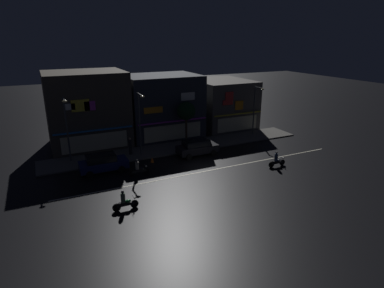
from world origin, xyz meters
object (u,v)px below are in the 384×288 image
motorcycle_lead (138,169)px  parked_car_near_kerb (197,147)px  streetlamp_west (67,124)px  traffic_cone (152,160)px  motorcycle_following (277,160)px  motorcycle_opposite_lane (125,202)px  streetlamp_east (255,106)px  parked_car_trailing (103,163)px  streetlamp_mid (140,119)px  pedestrian_on_sidewalk (130,146)px

motorcycle_lead → parked_car_near_kerb: bearing=21.8°
motorcycle_lead → streetlamp_west: bearing=133.9°
streetlamp_west → traffic_cone: 8.77m
traffic_cone → motorcycle_following: bearing=-30.8°
motorcycle_following → motorcycle_opposite_lane: 15.25m
streetlamp_west → motorcycle_following: bearing=-28.4°
streetlamp_west → streetlamp_east: 21.80m
streetlamp_east → parked_car_trailing: bearing=-169.6°
streetlamp_west → motorcycle_lead: size_ratio=3.34×
streetlamp_mid → pedestrian_on_sidewalk: size_ratio=3.59×
streetlamp_east → motorcycle_lead: 17.94m
streetlamp_mid → pedestrian_on_sidewalk: bearing=138.4°
streetlamp_mid → pedestrian_on_sidewalk: streetlamp_mid is taller
streetlamp_west → pedestrian_on_sidewalk: streetlamp_west is taller
streetlamp_east → pedestrian_on_sidewalk: 16.18m
pedestrian_on_sidewalk → parked_car_trailing: size_ratio=0.42×
streetlamp_mid → traffic_cone: streetlamp_mid is taller
parked_car_trailing → traffic_cone: parked_car_trailing is taller
streetlamp_mid → motorcycle_following: 13.97m
streetlamp_east → motorcycle_opposite_lane: bearing=-149.9°
streetlamp_east → parked_car_near_kerb: 10.59m
streetlamp_west → parked_car_trailing: 5.34m
streetlamp_west → parked_car_trailing: size_ratio=1.48×
traffic_cone → pedestrian_on_sidewalk: bearing=115.4°
motorcycle_lead → motorcycle_opposite_lane: size_ratio=1.00×
streetlamp_west → parked_car_trailing: streetlamp_west is taller
pedestrian_on_sidewalk → streetlamp_east: bearing=-97.5°
streetlamp_east → motorcycle_lead: bearing=-160.9°
streetlamp_east → parked_car_near_kerb: streetlamp_east is taller
streetlamp_west → motorcycle_following: streetlamp_west is taller
streetlamp_mid → motorcycle_opposite_lane: bearing=-113.6°
streetlamp_east → motorcycle_lead: (-16.69, -5.76, -3.13)m
streetlamp_mid → streetlamp_east: (14.98, 1.24, -0.24)m
streetlamp_mid → traffic_cone: bearing=-78.5°
motorcycle_lead → motorcycle_opposite_lane: (-2.64, -5.46, 0.00)m
streetlamp_mid → streetlamp_east: bearing=4.7°
parked_car_trailing → streetlamp_east: bearing=10.4°
streetlamp_west → streetlamp_mid: 6.95m
parked_car_trailing → traffic_cone: bearing=3.4°
motorcycle_lead → streetlamp_mid: bearing=72.0°
streetlamp_west → motorcycle_following: (17.61, -9.53, -3.30)m
pedestrian_on_sidewalk → motorcycle_following: (11.74, -9.05, -0.35)m
streetlamp_mid → parked_car_near_kerb: (5.35, -2.09, -3.13)m
traffic_cone → parked_car_trailing: bearing=-176.6°
streetlamp_mid → motorcycle_following: streetlamp_mid is taller
parked_car_near_kerb → traffic_cone: bearing=179.3°
streetlamp_west → streetlamp_east: (21.80, -0.08, -0.17)m
pedestrian_on_sidewalk → motorcycle_following: size_ratio=0.95×
pedestrian_on_sidewalk → traffic_cone: (1.37, -2.88, -0.71)m
streetlamp_west → motorcycle_lead: streetlamp_west is taller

